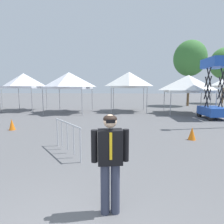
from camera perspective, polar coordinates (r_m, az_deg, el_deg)
name	(u,v)px	position (r m, az deg, el deg)	size (l,w,h in m)	color
canopy_tent_far_left	(24,81)	(20.07, -25.13, 8.51)	(3.24, 3.24, 3.57)	#9E9EA3
canopy_tent_behind_left	(69,81)	(17.31, -12.88, 9.22)	(3.73, 3.73, 3.56)	#9E9EA3
canopy_tent_left_of_center	(129,80)	(17.71, 5.13, 9.59)	(3.21, 3.21, 3.65)	#9E9EA3
canopy_tent_center	(188,84)	(17.34, 22.01, 7.92)	(3.70, 3.70, 3.27)	#9E9EA3
scissor_lift	(214,101)	(15.33, 28.42, 2.96)	(1.49, 2.35, 4.27)	black
person_foreground	(110,157)	(3.34, -0.56, -13.52)	(0.64, 0.31, 1.78)	#33384C
tree_behind_tents_left	(190,58)	(25.08, 22.48, 14.73)	(3.81, 3.81, 7.77)	brown
crowd_barrier_near_person	(67,132)	(6.56, -13.36, -5.77)	(1.36, 1.66, 1.08)	#B7BABF
traffic_cone_lot_center	(12,125)	(11.26, -28.00, -3.38)	(0.32, 0.32, 0.58)	orange
traffic_cone_near_barrier	(192,133)	(8.81, 23.02, -5.99)	(0.32, 0.32, 0.55)	orange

